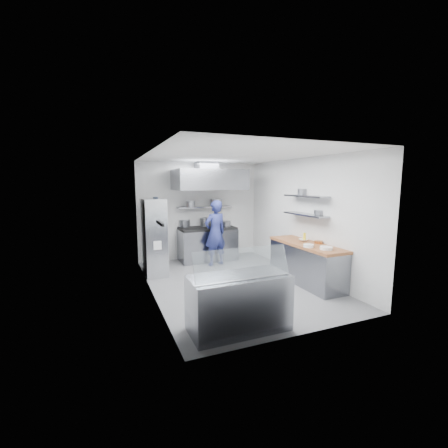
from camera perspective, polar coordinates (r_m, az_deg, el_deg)
name	(u,v)px	position (r m, az deg, el deg)	size (l,w,h in m)	color
floor	(234,282)	(6.85, 1.94, -11.07)	(5.00, 5.00, 0.00)	slate
ceiling	(235,155)	(6.50, 2.06, 12.97)	(5.00, 5.00, 0.00)	silver
wall_back	(200,211)	(8.85, -4.67, 2.53)	(3.60, 0.02, 2.80)	white
wall_front	(307,241)	(4.40, 15.52, -3.21)	(3.60, 0.02, 2.80)	white
wall_left	(151,225)	(6.02, -13.82, -0.21)	(5.00, 0.02, 2.80)	white
wall_right	(303,217)	(7.45, 14.73, 1.28)	(5.00, 0.02, 2.80)	white
gas_range	(207,245)	(8.65, -3.16, -3.95)	(1.60, 0.80, 0.90)	gray
cooktop	(207,228)	(8.56, -3.19, -0.81)	(1.57, 0.78, 0.06)	black
stock_pot_left	(184,223)	(8.71, -7.54, 0.15)	(0.31, 0.31, 0.20)	slate
stock_pot_mid	(205,222)	(8.76, -3.54, 0.38)	(0.32, 0.32, 0.24)	slate
stock_pot_right	(226,224)	(8.65, 0.31, 0.03)	(0.28, 0.28, 0.16)	slate
over_range_shelf	(205,207)	(8.72, -3.73, 3.25)	(1.60, 0.30, 0.04)	gray
shelf_pot_a	(191,204)	(8.33, -6.37, 3.76)	(0.24, 0.24, 0.18)	slate
shelf_pot_b	(216,203)	(8.68, -1.46, 4.10)	(0.33, 0.33, 0.22)	slate
extractor_hood	(209,180)	(8.30, -2.86, 8.41)	(1.90, 1.15, 0.55)	gray
hood_duct	(206,166)	(8.53, -3.39, 10.95)	(0.55, 0.55, 0.24)	slate
red_firebox	(157,212)	(8.50, -12.61, 2.28)	(0.22, 0.10, 0.26)	#AD180D
chef	(215,233)	(8.03, -1.68, -1.73)	(0.64, 0.42, 1.76)	navy
wire_rack	(154,237)	(7.44, -13.17, -2.38)	(0.50, 0.90, 1.85)	silver
rack_bin_a	(157,245)	(7.12, -12.68, -3.85)	(0.18, 0.22, 0.20)	white
rack_bin_b	(154,222)	(7.33, -13.20, 0.44)	(0.13, 0.16, 0.14)	yellow
rack_jar	(156,201)	(7.25, -12.88, 4.34)	(0.12, 0.12, 0.18)	black
knife_strip	(160,223)	(5.13, -12.10, 0.15)	(0.04, 0.55, 0.05)	black
prep_counter_base	(306,264)	(6.97, 15.31, -7.40)	(0.62, 2.00, 0.84)	gray
prep_counter_top	(307,244)	(6.86, 15.45, -3.78)	(0.65, 2.04, 0.06)	brown
plate_stack_a	(326,248)	(6.32, 18.88, -4.36)	(0.25, 0.25, 0.06)	white
plate_stack_b	(309,246)	(6.44, 15.80, -4.00)	(0.21, 0.21, 0.06)	white
copper_pan	(318,242)	(6.90, 17.55, -3.29)	(0.17, 0.17, 0.06)	#B96D34
squeeze_bottle	(305,237)	(7.11, 15.09, -2.38)	(0.06, 0.06, 0.18)	yellow
mixing_bowl	(303,240)	(7.07, 14.85, -2.97)	(0.19, 0.19, 0.05)	white
wall_shelf_lower	(305,214)	(7.10, 15.18, 1.76)	(0.30, 1.30, 0.04)	gray
wall_shelf_upper	(306,196)	(7.07, 15.30, 5.15)	(0.30, 1.30, 0.04)	gray
shelf_pot_c	(319,212)	(6.96, 17.68, 2.12)	(0.22, 0.22, 0.10)	slate
shelf_pot_d	(303,192)	(7.37, 14.73, 5.97)	(0.23, 0.23, 0.14)	slate
display_case	(239,303)	(4.67, 2.82, -14.76)	(1.50, 0.70, 0.85)	gray
display_glass	(243,263)	(4.36, 3.55, -7.48)	(1.47, 0.02, 0.45)	silver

